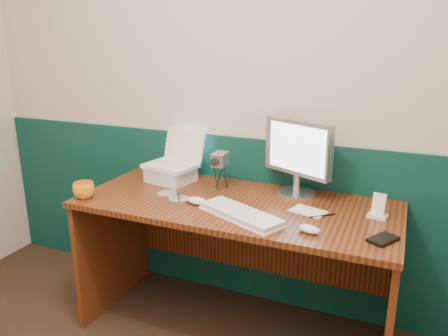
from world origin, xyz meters
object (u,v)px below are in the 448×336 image
at_px(desk, 235,268).
at_px(camcorder, 220,170).
at_px(monitor, 298,158).
at_px(laptop, 170,148).
at_px(mug, 84,190).
at_px(keyboard, 241,215).

xyz_separation_m(desk, camcorder, (-0.16, 0.16, 0.48)).
height_order(monitor, camcorder, monitor).
bearing_deg(laptop, camcorder, 11.04).
bearing_deg(mug, keyboard, 5.72).
height_order(monitor, mug, monitor).
distance_m(mug, camcorder, 0.72).
bearing_deg(mug, desk, 19.09).
relative_size(keyboard, mug, 3.92).
bearing_deg(mug, monitor, 25.95).
relative_size(laptop, mug, 2.54).
relative_size(laptop, keyboard, 0.65).
xyz_separation_m(desk, monitor, (0.25, 0.23, 0.57)).
relative_size(desk, laptop, 5.80).
bearing_deg(camcorder, mug, -146.54).
distance_m(desk, mug, 0.89).
bearing_deg(desk, mug, -160.91).
xyz_separation_m(keyboard, camcorder, (-0.25, 0.33, 0.09)).
bearing_deg(monitor, desk, -113.19).
relative_size(mug, camcorder, 0.51).
relative_size(monitor, keyboard, 0.93).
height_order(keyboard, mug, mug).
xyz_separation_m(desk, keyboard, (0.09, -0.17, 0.39)).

